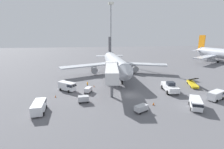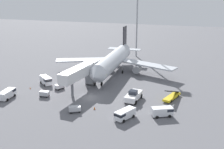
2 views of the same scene
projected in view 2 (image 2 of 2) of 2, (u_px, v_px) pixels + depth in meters
The scene contains 17 objects.
ground_plane at pixel (91, 97), 72.12m from camera, with size 300.00×300.00×0.00m, color slate.
airplane_at_gate at pixel (114, 60), 90.91m from camera, with size 40.58×38.19×13.44m.
jet_bridge at pixel (81, 72), 75.52m from camera, with size 5.21×16.33×6.96m.
pushback_tug at pixel (133, 96), 69.61m from camera, with size 3.51×7.07×2.78m.
belt_loader_truck at pixel (172, 96), 70.76m from camera, with size 3.93×7.13×3.27m.
service_van_mid_center at pixel (125, 114), 59.94m from camera, with size 3.97×5.46×2.05m.
service_van_far_right at pixel (7, 94), 71.23m from camera, with size 2.60×5.36×2.08m.
service_van_mid_right at pixel (163, 111), 61.22m from camera, with size 4.94×3.75×2.07m.
service_van_outer_right at pixel (46, 80), 81.14m from camera, with size 5.06×4.64×2.36m.
baggage_cart_mid_left at pixel (75, 109), 63.28m from camera, with size 2.98×2.49×1.41m.
baggage_cart_near_right at pixel (59, 86), 77.68m from camera, with size 2.23×2.77×1.42m.
baggage_cart_far_center at pixel (44, 94), 72.20m from camera, with size 2.44×1.45×1.52m.
ground_crew_worker_foreground at pixel (66, 81), 81.50m from camera, with size 0.42×0.42×1.79m.
safety_cone_alpha at pixel (30, 88), 77.97m from camera, with size 0.35×0.35×0.54m.
safety_cone_bravo at pixel (94, 108), 64.95m from camera, with size 0.44×0.44×0.68m.
safety_cone_charlie at pixel (72, 84), 81.57m from camera, with size 0.32×0.32×0.49m.
apron_light_mast at pixel (137, 6), 109.08m from camera, with size 2.40×2.40×29.33m.
Camera 2 is at (24.88, -62.63, 26.92)m, focal length 45.30 mm.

